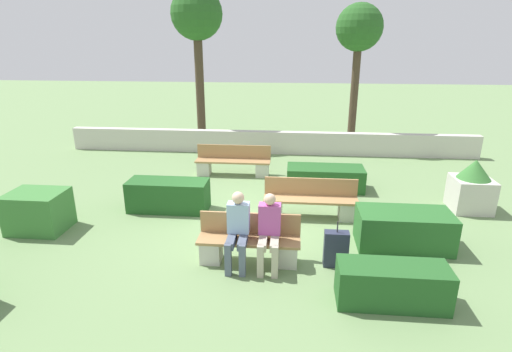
% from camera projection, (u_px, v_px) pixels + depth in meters
% --- Properties ---
extents(ground_plane, '(60.00, 60.00, 0.00)m').
position_uv_depth(ground_plane, '(252.00, 222.00, 8.71)').
color(ground_plane, '#6B8956').
extents(perimeter_wall, '(14.10, 0.30, 0.78)m').
position_uv_depth(perimeter_wall, '(269.00, 142.00, 13.92)').
color(perimeter_wall, beige).
rests_on(perimeter_wall, ground_plane).
extents(bench_front, '(1.81, 0.48, 0.85)m').
position_uv_depth(bench_front, '(249.00, 245.00, 7.08)').
color(bench_front, '#A37A4C').
rests_on(bench_front, ground_plane).
extents(bench_left_side, '(2.18, 0.49, 0.85)m').
position_uv_depth(bench_left_side, '(233.00, 164.00, 11.67)').
color(bench_left_side, '#A37A4C').
rests_on(bench_left_side, ground_plane).
extents(bench_right_side, '(2.07, 0.48, 0.85)m').
position_uv_depth(bench_right_side, '(310.00, 203.00, 8.87)').
color(bench_right_side, '#A37A4C').
rests_on(bench_right_side, ground_plane).
extents(person_seated_man, '(0.38, 0.64, 1.32)m').
position_uv_depth(person_seated_man, '(269.00, 229.00, 6.79)').
color(person_seated_man, '#B2A893').
rests_on(person_seated_man, ground_plane).
extents(person_seated_woman, '(0.38, 0.64, 1.34)m').
position_uv_depth(person_seated_woman, '(238.00, 227.00, 6.84)').
color(person_seated_woman, '#515B70').
rests_on(person_seated_woman, ground_plane).
extents(hedge_block_near_left, '(2.01, 0.85, 0.60)m').
position_uv_depth(hedge_block_near_left, '(325.00, 178.00, 10.59)').
color(hedge_block_near_left, '#235623').
rests_on(hedge_block_near_left, ground_plane).
extents(hedge_block_near_right, '(1.84, 0.70, 0.71)m').
position_uv_depth(hedge_block_near_right, '(169.00, 195.00, 9.25)').
color(hedge_block_near_right, '#235623').
rests_on(hedge_block_near_right, ground_plane).
extents(hedge_block_mid_left, '(1.63, 0.61, 0.63)m').
position_uv_depth(hedge_block_mid_left, '(392.00, 285.00, 5.95)').
color(hedge_block_mid_left, '#235623').
rests_on(hedge_block_mid_left, ground_plane).
extents(hedge_block_mid_right, '(1.12, 0.87, 0.83)m').
position_uv_depth(hedge_block_mid_right, '(38.00, 211.00, 8.25)').
color(hedge_block_mid_right, '#3D7A38').
rests_on(hedge_block_mid_right, ground_plane).
extents(hedge_block_far_left, '(1.74, 0.88, 0.71)m').
position_uv_depth(hedge_block_far_left, '(403.00, 229.00, 7.60)').
color(hedge_block_far_left, '#286028').
rests_on(hedge_block_far_left, ground_plane).
extents(planter_corner_left, '(0.84, 0.84, 1.22)m').
position_uv_depth(planter_corner_left, '(472.00, 187.00, 9.18)').
color(planter_corner_left, beige).
rests_on(planter_corner_left, ground_plane).
extents(suitcase, '(0.42, 0.20, 0.85)m').
position_uv_depth(suitcase, '(336.00, 249.00, 6.94)').
color(suitcase, '#282D42').
rests_on(suitcase, ground_plane).
extents(tree_leftmost, '(1.83, 1.83, 5.57)m').
position_uv_depth(tree_leftmost, '(197.00, 18.00, 14.09)').
color(tree_leftmost, '#473828').
rests_on(tree_leftmost, ground_plane).
extents(tree_center_left, '(1.60, 1.60, 4.98)m').
position_uv_depth(tree_center_left, '(359.00, 32.00, 13.63)').
color(tree_center_left, '#473828').
rests_on(tree_center_left, ground_plane).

